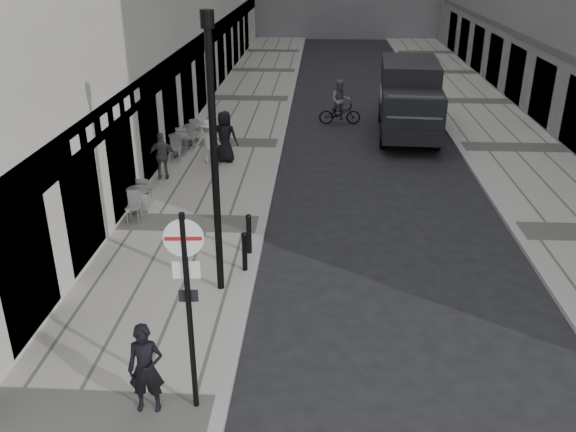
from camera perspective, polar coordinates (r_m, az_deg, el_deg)
name	(u,v)px	position (r m, az deg, el deg)	size (l,w,h in m)	color
sidewalk	(230,144)	(24.39, -5.47, 6.75)	(4.00, 60.00, 0.12)	gray
far_sidewalk	(512,148)	(25.24, 20.22, 5.96)	(4.00, 60.00, 0.12)	gray
walking_man	(146,369)	(10.50, -13.15, -13.75)	(0.59, 0.39, 1.63)	black
sign_post	(187,289)	(9.60, -9.39, -6.72)	(0.61, 0.11, 3.56)	black
lamppost	(214,146)	(12.68, -6.96, 6.49)	(0.27, 0.27, 6.03)	black
bollard_near	(249,235)	(15.30, -3.68, -1.78)	(0.13, 0.13, 0.98)	black
bollard_far	(245,253)	(14.51, -4.08, -3.43)	(0.12, 0.12, 0.93)	black
panel_van	(409,95)	(25.95, 11.30, 11.03)	(2.68, 6.28, 2.89)	black
cyclist	(340,107)	(27.20, 4.88, 10.12)	(1.84, 0.73, 1.95)	black
pedestrian_a	(162,156)	(20.53, -11.69, 5.52)	(0.93, 0.39, 1.59)	#4D4D52
pedestrian_b	(208,141)	(21.91, -7.46, 6.94)	(1.00, 0.58, 1.55)	#B7B3A9
pedestrian_c	(225,137)	(21.91, -5.93, 7.40)	(0.90, 0.58, 1.84)	black
cafe_table_near	(139,199)	(18.07, -13.76, 1.58)	(0.69, 1.55, 0.88)	#A8A8AA
cafe_table_mid	(179,144)	(22.82, -10.18, 6.68)	(0.74, 1.66, 0.95)	#BCBBBE
cafe_table_far	(193,133)	(24.16, -8.91, 7.66)	(0.69, 1.56, 0.89)	#B9B9BB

